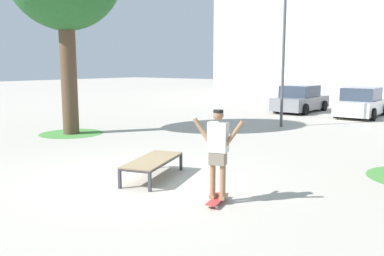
{
  "coord_description": "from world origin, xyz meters",
  "views": [
    {
      "loc": [
        6.59,
        -6.5,
        2.58
      ],
      "look_at": [
        0.39,
        1.7,
        1.0
      ],
      "focal_mm": 37.97,
      "sensor_mm": 36.0,
      "label": 1
    }
  ],
  "objects_px": {
    "skater": "(218,148)",
    "car_grey": "(300,100)",
    "skate_box": "(153,161)",
    "light_post": "(284,35)",
    "skateboard": "(217,199)",
    "car_white": "(361,103)"
  },
  "relations": [
    {
      "from": "skateboard",
      "to": "skater",
      "type": "relative_size",
      "value": 0.49
    },
    {
      "from": "car_white",
      "to": "skateboard",
      "type": "bearing_deg",
      "value": -84.56
    },
    {
      "from": "skateboard",
      "to": "skater",
      "type": "distance_m",
      "value": 0.99
    },
    {
      "from": "skate_box",
      "to": "light_post",
      "type": "height_order",
      "value": "light_post"
    },
    {
      "from": "light_post",
      "to": "car_grey",
      "type": "bearing_deg",
      "value": 104.99
    },
    {
      "from": "skate_box",
      "to": "skater",
      "type": "height_order",
      "value": "skater"
    },
    {
      "from": "skater",
      "to": "car_white",
      "type": "relative_size",
      "value": 0.4
    },
    {
      "from": "skater",
      "to": "skate_box",
      "type": "bearing_deg",
      "value": 166.22
    },
    {
      "from": "skate_box",
      "to": "skateboard",
      "type": "relative_size",
      "value": 2.48
    },
    {
      "from": "car_grey",
      "to": "light_post",
      "type": "height_order",
      "value": "light_post"
    },
    {
      "from": "skateboard",
      "to": "car_white",
      "type": "relative_size",
      "value": 0.2
    },
    {
      "from": "car_white",
      "to": "car_grey",
      "type": "bearing_deg",
      "value": 175.58
    },
    {
      "from": "car_grey",
      "to": "light_post",
      "type": "relative_size",
      "value": 0.73
    },
    {
      "from": "car_grey",
      "to": "skateboard",
      "type": "bearing_deg",
      "value": -72.93
    },
    {
      "from": "skater",
      "to": "light_post",
      "type": "distance_m",
      "value": 10.71
    },
    {
      "from": "skater",
      "to": "car_grey",
      "type": "relative_size",
      "value": 0.4
    },
    {
      "from": "car_grey",
      "to": "car_white",
      "type": "height_order",
      "value": "same"
    },
    {
      "from": "skateboard",
      "to": "car_grey",
      "type": "height_order",
      "value": "car_grey"
    },
    {
      "from": "skate_box",
      "to": "skateboard",
      "type": "distance_m",
      "value": 2.22
    },
    {
      "from": "skateboard",
      "to": "skate_box",
      "type": "bearing_deg",
      "value": 166.18
    },
    {
      "from": "skateboard",
      "to": "light_post",
      "type": "distance_m",
      "value": 11.01
    },
    {
      "from": "car_white",
      "to": "skate_box",
      "type": "bearing_deg",
      "value": -92.53
    }
  ]
}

